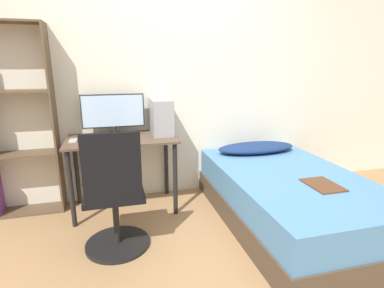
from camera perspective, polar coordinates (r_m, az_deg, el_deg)
ground_plane at (r=2.38m, az=3.08°, el=-22.53°), size 14.00×14.00×0.00m
wall_back at (r=3.30m, az=-4.52°, el=11.52°), size 8.00×0.05×2.50m
desk at (r=3.03m, az=-13.09°, el=-1.04°), size 1.05×0.60×0.75m
office_chair at (r=2.43m, az=-14.45°, el=-11.22°), size 0.52×0.52×1.00m
bed at (r=2.98m, az=18.00°, el=-9.75°), size 1.18×1.94×0.48m
pillow at (r=3.46m, az=12.13°, el=-0.67°), size 0.90×0.36×0.11m
magazine at (r=2.71m, az=23.64°, el=-7.16°), size 0.24×0.32×0.01m
monitor at (r=3.14m, az=-14.76°, el=5.74°), size 0.62×0.21×0.41m
keyboard at (r=2.88m, az=-14.87°, el=0.69°), size 0.35×0.11×0.02m
pc_tower at (r=3.08m, az=-5.91°, el=5.22°), size 0.20×0.39×0.35m
phone at (r=3.00m, az=-21.71°, el=0.60°), size 0.07×0.14×0.01m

